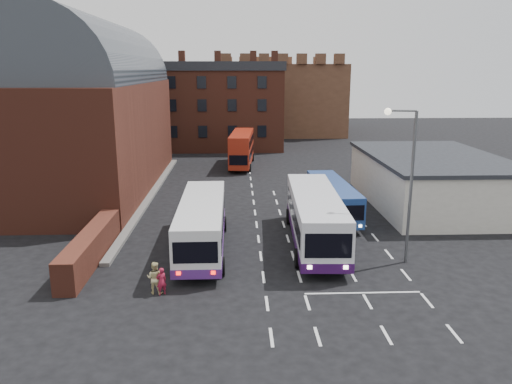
{
  "coord_description": "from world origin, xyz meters",
  "views": [
    {
      "loc": [
        -1.41,
        -26.47,
        11.23
      ],
      "look_at": [
        0.0,
        10.0,
        2.2
      ],
      "focal_mm": 35.0,
      "sensor_mm": 36.0,
      "label": 1
    }
  ],
  "objects_px": {
    "bus_blue": "(333,197)",
    "bus_white_inbound": "(315,215)",
    "street_lamp": "(406,172)",
    "bus_white_outbound": "(202,222)",
    "bus_red_double": "(242,149)",
    "pedestrian_beige": "(155,278)",
    "pedestrian_red": "(161,281)"
  },
  "relations": [
    {
      "from": "bus_white_outbound",
      "to": "street_lamp",
      "type": "height_order",
      "value": "street_lamp"
    },
    {
      "from": "bus_red_double",
      "to": "pedestrian_red",
      "type": "distance_m",
      "value": 34.73
    },
    {
      "from": "bus_red_double",
      "to": "street_lamp",
      "type": "height_order",
      "value": "street_lamp"
    },
    {
      "from": "bus_red_double",
      "to": "bus_white_inbound",
      "type": "bearing_deg",
      "value": 104.09
    },
    {
      "from": "street_lamp",
      "to": "pedestrian_beige",
      "type": "distance_m",
      "value": 15.19
    },
    {
      "from": "bus_red_double",
      "to": "pedestrian_beige",
      "type": "relative_size",
      "value": 5.98
    },
    {
      "from": "street_lamp",
      "to": "pedestrian_red",
      "type": "xyz_separation_m",
      "value": [
        -13.6,
        -3.94,
        -4.77
      ]
    },
    {
      "from": "bus_white_inbound",
      "to": "street_lamp",
      "type": "xyz_separation_m",
      "value": [
        4.66,
        -3.29,
        3.48
      ]
    },
    {
      "from": "bus_white_inbound",
      "to": "bus_white_outbound",
      "type": "bearing_deg",
      "value": 8.34
    },
    {
      "from": "pedestrian_red",
      "to": "street_lamp",
      "type": "bearing_deg",
      "value": 166.43
    },
    {
      "from": "street_lamp",
      "to": "pedestrian_red",
      "type": "relative_size",
      "value": 6.24
    },
    {
      "from": "bus_blue",
      "to": "pedestrian_beige",
      "type": "xyz_separation_m",
      "value": [
        -11.68,
        -13.34,
        -0.74
      ]
    },
    {
      "from": "bus_white_outbound",
      "to": "pedestrian_beige",
      "type": "height_order",
      "value": "bus_white_outbound"
    },
    {
      "from": "bus_blue",
      "to": "pedestrian_red",
      "type": "relative_size",
      "value": 6.81
    },
    {
      "from": "bus_white_outbound",
      "to": "pedestrian_beige",
      "type": "bearing_deg",
      "value": -108.35
    },
    {
      "from": "bus_white_outbound",
      "to": "street_lamp",
      "type": "xyz_separation_m",
      "value": [
        11.95,
        -2.53,
        3.62
      ]
    },
    {
      "from": "bus_white_inbound",
      "to": "bus_blue",
      "type": "relative_size",
      "value": 1.27
    },
    {
      "from": "bus_white_inbound",
      "to": "pedestrian_beige",
      "type": "relative_size",
      "value": 7.43
    },
    {
      "from": "bus_blue",
      "to": "bus_red_double",
      "type": "relative_size",
      "value": 0.98
    },
    {
      "from": "street_lamp",
      "to": "pedestrian_red",
      "type": "distance_m",
      "value": 14.94
    },
    {
      "from": "street_lamp",
      "to": "pedestrian_red",
      "type": "height_order",
      "value": "street_lamp"
    },
    {
      "from": "pedestrian_beige",
      "to": "pedestrian_red",
      "type": "bearing_deg",
      "value": 164.15
    },
    {
      "from": "bus_white_inbound",
      "to": "bus_blue",
      "type": "bearing_deg",
      "value": -108.26
    },
    {
      "from": "bus_white_outbound",
      "to": "bus_blue",
      "type": "bearing_deg",
      "value": 35.68
    },
    {
      "from": "bus_blue",
      "to": "bus_white_inbound",
      "type": "bearing_deg",
      "value": 66.58
    },
    {
      "from": "bus_white_outbound",
      "to": "pedestrian_beige",
      "type": "xyz_separation_m",
      "value": [
        -2.02,
        -6.28,
        -1.03
      ]
    },
    {
      "from": "bus_red_double",
      "to": "street_lamp",
      "type": "relative_size",
      "value": 1.11
    },
    {
      "from": "bus_white_inbound",
      "to": "street_lamp",
      "type": "distance_m",
      "value": 6.68
    },
    {
      "from": "pedestrian_red",
      "to": "pedestrian_beige",
      "type": "bearing_deg",
      "value": -56.48
    },
    {
      "from": "bus_blue",
      "to": "bus_red_double",
      "type": "xyz_separation_m",
      "value": [
        -6.85,
        20.89,
        0.54
      ]
    },
    {
      "from": "street_lamp",
      "to": "bus_white_inbound",
      "type": "bearing_deg",
      "value": 144.78
    },
    {
      "from": "bus_white_outbound",
      "to": "bus_white_inbound",
      "type": "bearing_deg",
      "value": 5.48
    }
  ]
}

